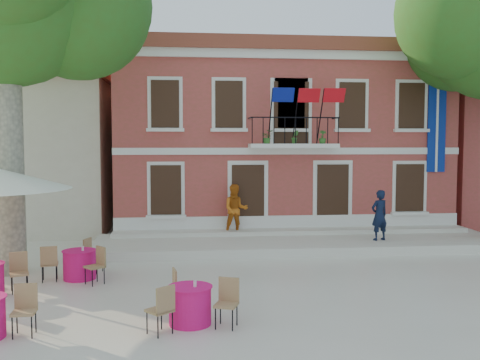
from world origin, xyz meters
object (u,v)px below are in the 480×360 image
cafe_table_3 (80,263)px  cafe_table_1 (190,303)px  pedestrian_navy (379,215)px  pedestrian_orange (236,210)px

cafe_table_3 → cafe_table_1: bearing=-53.2°
pedestrian_navy → cafe_table_1: 9.52m
cafe_table_1 → cafe_table_3: (-2.88, 3.85, 0.00)m
pedestrian_navy → cafe_table_1: (-6.47, -6.94, -0.73)m
pedestrian_orange → cafe_table_1: 8.69m
pedestrian_orange → cafe_table_1: pedestrian_orange is taller
cafe_table_1 → cafe_table_3: size_ratio=1.00×
pedestrian_orange → pedestrian_navy: bearing=-17.4°
pedestrian_orange → cafe_table_1: (-1.71, -8.48, -0.79)m
pedestrian_navy → cafe_table_3: (-9.35, -3.09, -0.73)m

